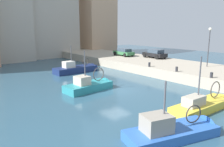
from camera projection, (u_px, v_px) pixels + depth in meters
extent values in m
plane|color=#2D5166|center=(115.00, 90.00, 22.15)|extent=(80.00, 80.00, 0.00)
cube|color=#ADA08C|center=(182.00, 70.00, 29.23)|extent=(9.00, 56.00, 1.20)
cube|color=gold|center=(202.00, 110.00, 16.74)|extent=(6.00, 2.02, 1.25)
cone|color=gold|center=(224.00, 102.00, 18.65)|extent=(0.99, 1.55, 1.50)
cube|color=#9E7A51|center=(202.00, 103.00, 16.62)|extent=(5.76, 1.87, 0.08)
cube|color=#B7AD99|center=(194.00, 101.00, 15.88)|extent=(1.70, 1.03, 0.72)
cylinder|color=#4C4C51|center=(199.00, 81.00, 15.88)|extent=(0.10, 0.10, 3.56)
torus|color=#3F3833|center=(215.00, 89.00, 17.42)|extent=(1.33, 0.16, 1.32)
sphere|color=white|center=(177.00, 109.00, 16.39)|extent=(0.32, 0.32, 0.32)
cube|color=teal|center=(88.00, 90.00, 21.95)|extent=(4.86, 2.29, 1.43)
cone|color=teal|center=(109.00, 85.00, 23.78)|extent=(1.01, 1.85, 1.80)
cube|color=#9E7A51|center=(88.00, 84.00, 21.81)|extent=(4.66, 2.12, 0.08)
cube|color=#B7AD99|center=(82.00, 81.00, 21.24)|extent=(1.26, 1.39, 0.85)
cylinder|color=#4C4C51|center=(85.00, 68.00, 21.23)|extent=(0.10, 0.10, 3.31)
torus|color=#3F3833|center=(99.00, 74.00, 22.54)|extent=(1.38, 0.16, 1.37)
sphere|color=white|center=(70.00, 89.00, 21.73)|extent=(0.32, 0.32, 0.32)
cube|color=#2D60B7|center=(171.00, 138.00, 12.60)|extent=(5.73, 3.40, 1.15)
cone|color=#2D60B7|center=(211.00, 128.00, 13.77)|extent=(1.36, 1.93, 1.74)
cube|color=#B2A893|center=(172.00, 129.00, 12.49)|extent=(5.48, 3.18, 0.08)
cube|color=gray|center=(157.00, 124.00, 11.98)|extent=(1.81, 1.61, 0.98)
cylinder|color=#4C4C51|center=(164.00, 107.00, 11.97)|extent=(0.10, 0.10, 2.85)
torus|color=#3F3833|center=(193.00, 114.00, 12.93)|extent=(1.10, 0.40, 1.12)
sphere|color=white|center=(137.00, 132.00, 12.89)|extent=(0.32, 0.32, 0.32)
cube|color=navy|center=(76.00, 72.00, 30.53)|extent=(5.95, 2.07, 1.60)
cone|color=navy|center=(95.00, 69.00, 32.62)|extent=(0.91, 1.83, 1.83)
cube|color=#9E7A51|center=(76.00, 67.00, 30.38)|extent=(5.71, 1.90, 0.08)
cube|color=beige|center=(69.00, 65.00, 29.62)|extent=(1.41, 1.17, 0.86)
cylinder|color=#4C4C51|center=(71.00, 57.00, 29.68)|extent=(0.10, 0.10, 2.99)
torus|color=#3F3833|center=(86.00, 61.00, 31.29)|extent=(1.08, 0.09, 1.08)
sphere|color=white|center=(60.00, 71.00, 30.19)|extent=(0.32, 0.32, 0.32)
cube|color=#387547|center=(124.00, 53.00, 38.23)|extent=(1.89, 4.11, 0.51)
cube|color=#384756|center=(124.00, 50.00, 37.96)|extent=(1.57, 2.34, 0.48)
cylinder|color=black|center=(115.00, 54.00, 38.89)|extent=(0.27, 0.65, 0.64)
cylinder|color=black|center=(122.00, 53.00, 39.81)|extent=(0.27, 0.65, 0.64)
cylinder|color=black|center=(125.00, 55.00, 36.73)|extent=(0.27, 0.65, 0.64)
cylinder|color=black|center=(132.00, 54.00, 37.65)|extent=(0.27, 0.65, 0.64)
cube|color=black|center=(155.00, 54.00, 35.71)|extent=(2.09, 4.15, 0.56)
cube|color=#384756|center=(156.00, 51.00, 35.43)|extent=(1.72, 2.38, 0.54)
cylinder|color=black|center=(145.00, 55.00, 36.38)|extent=(0.28, 0.66, 0.64)
cylinder|color=black|center=(152.00, 55.00, 37.33)|extent=(0.28, 0.66, 0.64)
cylinder|color=black|center=(157.00, 57.00, 34.18)|extent=(0.28, 0.66, 0.64)
cylinder|color=black|center=(165.00, 56.00, 35.13)|extent=(0.28, 0.66, 0.64)
cylinder|color=#2D2D33|center=(211.00, 75.00, 21.94)|extent=(0.28, 0.28, 0.55)
cylinder|color=#2D2D33|center=(177.00, 69.00, 24.94)|extent=(0.28, 0.28, 0.55)
cylinder|color=#2D2D33|center=(149.00, 65.00, 27.95)|extent=(0.28, 0.28, 0.55)
cylinder|color=#38383D|center=(208.00, 49.00, 27.61)|extent=(0.12, 0.12, 4.50)
sphere|color=#F2EACC|center=(210.00, 29.00, 27.11)|extent=(0.36, 0.36, 0.36)
cube|color=tan|center=(97.00, 21.00, 51.22)|extent=(7.15, 6.41, 14.69)
cube|color=#B2A899|center=(3.00, 9.00, 38.42)|extent=(8.24, 6.33, 18.04)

